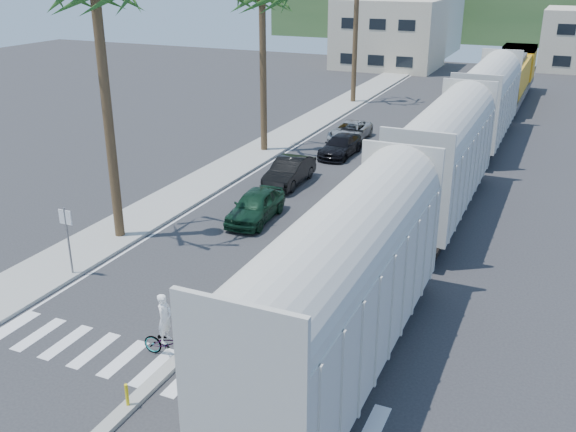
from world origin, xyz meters
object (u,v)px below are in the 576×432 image
(car_lead, at_px, (256,206))
(car_second, at_px, (289,171))
(cyclist, at_px, (168,337))
(street_sign, at_px, (67,232))

(car_lead, bearing_deg, car_second, 93.66)
(car_lead, distance_m, car_second, 5.83)
(car_lead, xyz_separation_m, cyclist, (2.76, -11.81, -0.05))
(street_sign, relative_size, car_second, 0.64)
(street_sign, relative_size, car_lead, 0.65)
(street_sign, relative_size, cyclist, 1.33)
(street_sign, height_order, car_second, street_sign)
(street_sign, bearing_deg, car_lead, 64.42)
(street_sign, height_order, cyclist, street_sign)
(car_second, bearing_deg, street_sign, -104.68)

